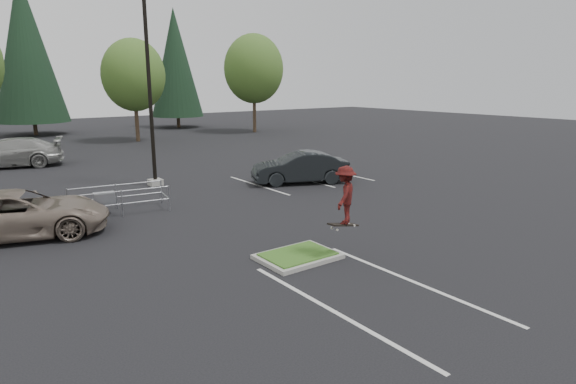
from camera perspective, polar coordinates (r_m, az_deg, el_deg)
ground at (r=13.91m, az=1.18°, el=-7.89°), size 120.00×120.00×0.00m
grass_median at (r=13.88m, az=1.18°, el=-7.59°), size 2.20×1.60×0.16m
stall_lines at (r=18.26m, az=-13.94°, el=-3.13°), size 22.62×17.60×0.01m
light_pole at (r=23.82m, az=-16.09°, el=11.56°), size 0.70×0.60×10.12m
decid_c at (r=42.46m, az=-17.84°, el=12.81°), size 5.12×5.12×8.38m
decid_d at (r=48.19m, az=-4.11°, el=14.12°), size 5.76×5.76×9.43m
conif_b at (r=51.46m, az=-28.63°, el=14.71°), size 6.38×6.38×14.50m
conif_c at (r=54.43m, az=-13.19°, el=14.67°), size 5.50×5.50×12.50m
cart_corral at (r=19.49m, az=-20.57°, el=-0.64°), size 3.73×1.80×1.02m
skateboarder at (r=13.39m, az=6.66°, el=-0.39°), size 1.21×1.08×1.80m
car_l_tan at (r=17.86m, az=-29.52°, el=-2.29°), size 6.01×3.96×1.53m
car_r_charc at (r=23.86m, az=1.42°, el=2.91°), size 4.98×3.40×1.55m
car_far_silver at (r=32.72m, az=-30.06°, el=4.05°), size 6.29×3.87×1.70m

